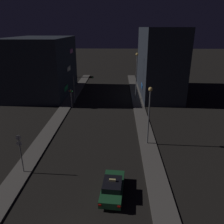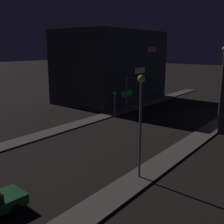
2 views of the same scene
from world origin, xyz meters
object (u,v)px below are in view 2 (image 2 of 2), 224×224
(traffic_light_left_kerb, at_px, (115,99))
(street_lamp_near_block, at_px, (141,110))
(street_lamp_far_block, at_px, (223,71))
(traffic_light_overhead, at_px, (135,87))

(traffic_light_left_kerb, relative_size, street_lamp_near_block, 0.47)
(street_lamp_near_block, relative_size, street_lamp_far_block, 0.79)
(street_lamp_far_block, bearing_deg, traffic_light_left_kerb, -154.82)
(traffic_light_overhead, distance_m, street_lamp_near_block, 19.10)
(traffic_light_overhead, xyz_separation_m, street_lamp_near_block, (10.67, -15.80, 1.14))
(traffic_light_left_kerb, distance_m, street_lamp_near_block, 18.01)
(traffic_light_overhead, bearing_deg, street_lamp_near_block, -55.99)
(traffic_light_left_kerb, distance_m, street_lamp_far_block, 13.65)
(traffic_light_left_kerb, bearing_deg, street_lamp_near_block, -47.38)
(traffic_light_left_kerb, relative_size, street_lamp_far_block, 0.38)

